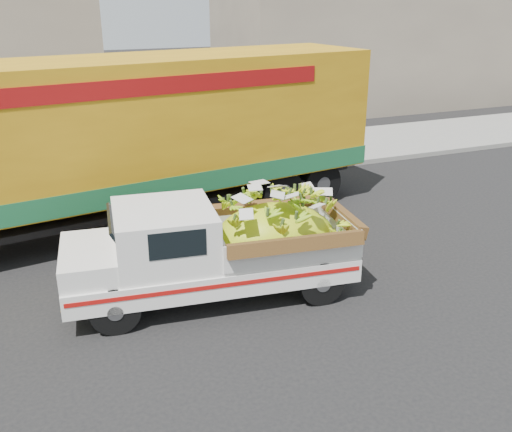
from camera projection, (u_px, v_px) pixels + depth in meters
name	position (u px, v px, depth m)	size (l,w,h in m)	color
ground	(154.00, 287.00, 10.52)	(100.00, 100.00, 0.00)	black
curb	(106.00, 193.00, 15.31)	(60.00, 0.25, 0.15)	gray
sidewalk	(95.00, 172.00, 17.12)	(60.00, 4.00, 0.14)	gray
building_right	(371.00, 41.00, 27.01)	(14.00, 6.00, 6.00)	gray
pickup_truck	(232.00, 245.00, 9.98)	(5.14, 2.41, 1.74)	black
semi_trailer	(125.00, 137.00, 12.54)	(12.06, 4.21, 3.80)	black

